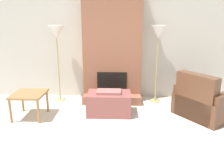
{
  "coord_description": "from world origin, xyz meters",
  "views": [
    {
      "loc": [
        0.16,
        -2.31,
        1.84
      ],
      "look_at": [
        0.0,
        2.39,
        0.63
      ],
      "focal_mm": 35.0,
      "sensor_mm": 36.0,
      "label": 1
    }
  ],
  "objects": [
    {
      "name": "wall_back",
      "position": [
        0.0,
        2.76,
        1.3
      ],
      "size": [
        7.38,
        0.06,
        2.6
      ],
      "primitive_type": "cube",
      "color": "beige",
      "rests_on": "ground_plane"
    },
    {
      "name": "floor_lamp_right",
      "position": [
        0.99,
        2.43,
        1.49
      ],
      "size": [
        0.35,
        0.35,
        1.7
      ],
      "color": "tan",
      "rests_on": "ground_plane"
    },
    {
      "name": "armchair",
      "position": [
        1.75,
        1.64,
        0.28
      ],
      "size": [
        1.21,
        1.23,
        0.88
      ],
      "rotation": [
        0.0,
        0.0,
        2.21
      ],
      "color": "brown",
      "rests_on": "ground_plane"
    },
    {
      "name": "fireplace",
      "position": [
        0.0,
        2.54,
        1.23
      ],
      "size": [
        1.29,
        0.61,
        2.6
      ],
      "color": "#935B42",
      "rests_on": "ground_plane"
    },
    {
      "name": "floor_lamp_left",
      "position": [
        -1.21,
        2.43,
        1.49
      ],
      "size": [
        0.35,
        0.35,
        1.7
      ],
      "color": "tan",
      "rests_on": "ground_plane"
    },
    {
      "name": "ottoman",
      "position": [
        -0.04,
        1.72,
        0.23
      ],
      "size": [
        0.85,
        0.51,
        0.48
      ],
      "color": "#8C4C47",
      "rests_on": "ground_plane"
    },
    {
      "name": "side_table",
      "position": [
        -1.54,
        1.52,
        0.42
      ],
      "size": [
        0.59,
        0.59,
        0.48
      ],
      "color": "#9E7042",
      "rests_on": "ground_plane"
    }
  ]
}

